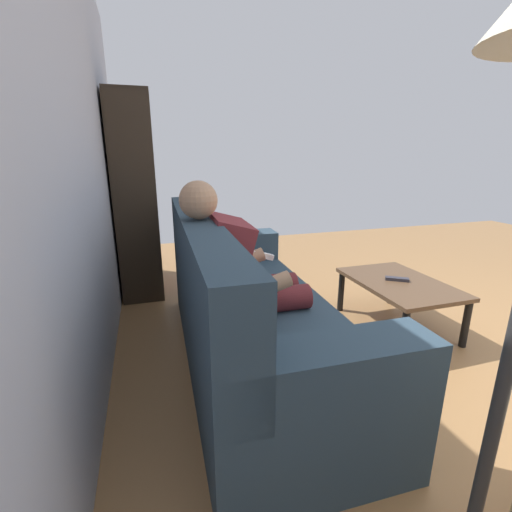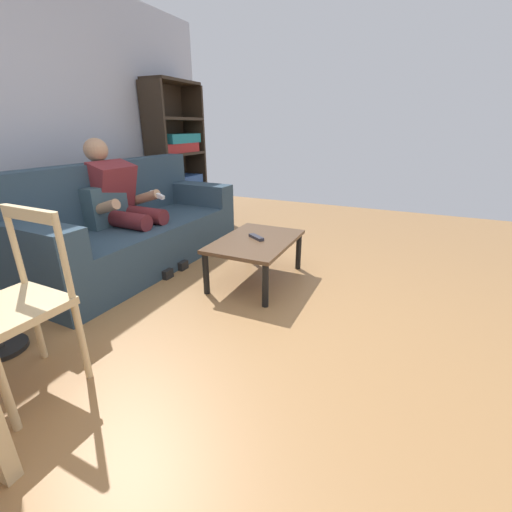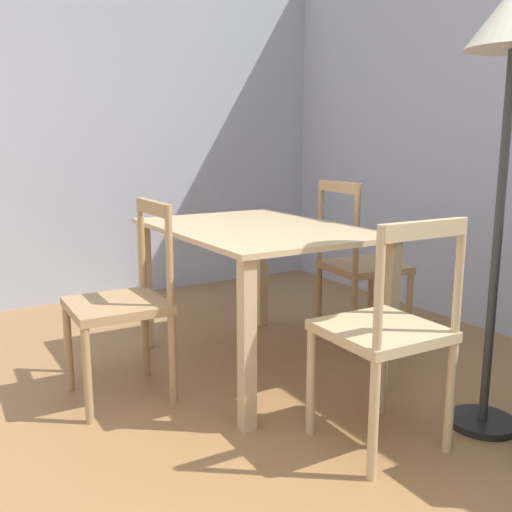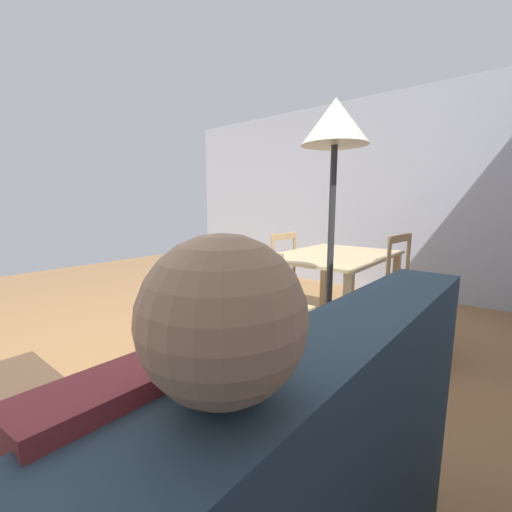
% 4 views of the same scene
% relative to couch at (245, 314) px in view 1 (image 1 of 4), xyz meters
% --- Properties ---
extents(couch, '(2.19, 0.94, 0.96)m').
position_rel_couch_xyz_m(couch, '(0.00, 0.00, 0.00)').
color(couch, '#2D4251').
rests_on(couch, ground_plane).
extents(person_lounging, '(0.60, 0.93, 1.17)m').
position_rel_couch_xyz_m(person_lounging, '(-0.04, 0.02, 0.26)').
color(person_lounging, maroon).
rests_on(person_lounging, ground_plane).
extents(coffee_table, '(0.87, 0.59, 0.38)m').
position_rel_couch_xyz_m(coffee_table, '(0.13, -1.26, -0.01)').
color(coffee_table, brown).
rests_on(coffee_table, ground_plane).
extents(tv_remote, '(0.13, 0.17, 0.02)m').
position_rel_couch_xyz_m(tv_remote, '(0.15, -1.25, 0.05)').
color(tv_remote, '#2D2D38').
rests_on(tv_remote, coffee_table).
extents(bookshelf, '(0.90, 0.36, 1.82)m').
position_rel_couch_xyz_m(bookshelf, '(1.64, 0.64, 0.47)').
color(bookshelf, '#2D2319').
rests_on(bookshelf, ground_plane).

